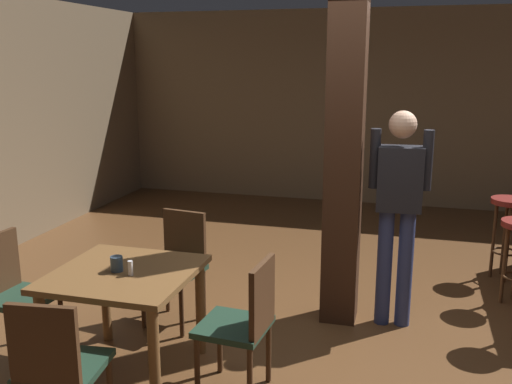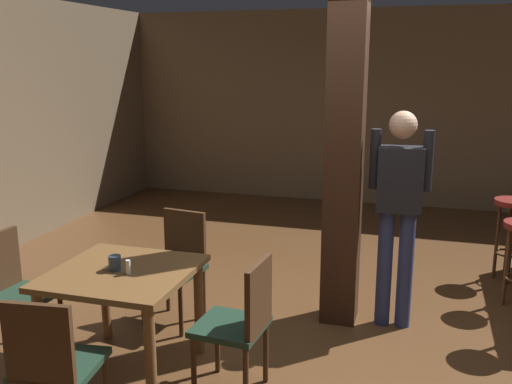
{
  "view_description": "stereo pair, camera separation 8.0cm",
  "coord_description": "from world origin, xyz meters",
  "px_view_note": "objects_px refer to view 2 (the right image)",
  "views": [
    {
      "loc": [
        0.37,
        -3.96,
        2.09
      ],
      "look_at": [
        -0.81,
        0.31,
        1.06
      ],
      "focal_mm": 40.0,
      "sensor_mm": 36.0,
      "label": 1
    },
    {
      "loc": [
        0.45,
        -3.94,
        2.09
      ],
      "look_at": [
        -0.81,
        0.31,
        1.06
      ],
      "focal_mm": 40.0,
      "sensor_mm": 36.0,
      "label": 2
    }
  ],
  "objects_px": {
    "dining_table": "(123,288)",
    "chair_south": "(53,363)",
    "chair_west": "(13,287)",
    "chair_north": "(178,261)",
    "salt_shaker": "(128,267)",
    "bar_stool_far": "(512,221)",
    "standing_person": "(399,204)",
    "chair_east": "(241,320)",
    "napkin_cup": "(115,263)"
  },
  "relations": [
    {
      "from": "chair_west",
      "to": "bar_stool_far",
      "type": "xyz_separation_m",
      "value": [
        3.59,
        2.54,
        0.09
      ]
    },
    {
      "from": "chair_east",
      "to": "bar_stool_far",
      "type": "xyz_separation_m",
      "value": [
        1.87,
        2.57,
        0.09
      ]
    },
    {
      "from": "dining_table",
      "to": "chair_south",
      "type": "xyz_separation_m",
      "value": [
        0.03,
        -0.81,
        -0.1
      ]
    },
    {
      "from": "chair_east",
      "to": "bar_stool_far",
      "type": "height_order",
      "value": "chair_east"
    },
    {
      "from": "chair_east",
      "to": "standing_person",
      "type": "relative_size",
      "value": 0.52
    },
    {
      "from": "chair_north",
      "to": "bar_stool_far",
      "type": "xyz_separation_m",
      "value": [
        2.69,
        1.7,
        0.09
      ]
    },
    {
      "from": "chair_west",
      "to": "salt_shaker",
      "type": "bearing_deg",
      "value": -3.57
    },
    {
      "from": "chair_north",
      "to": "standing_person",
      "type": "distance_m",
      "value": 1.8
    },
    {
      "from": "salt_shaker",
      "to": "standing_person",
      "type": "bearing_deg",
      "value": 38.64
    },
    {
      "from": "napkin_cup",
      "to": "standing_person",
      "type": "height_order",
      "value": "standing_person"
    },
    {
      "from": "dining_table",
      "to": "chair_east",
      "type": "height_order",
      "value": "chair_east"
    },
    {
      "from": "chair_west",
      "to": "salt_shaker",
      "type": "height_order",
      "value": "chair_west"
    },
    {
      "from": "chair_west",
      "to": "standing_person",
      "type": "bearing_deg",
      "value": 25.56
    },
    {
      "from": "salt_shaker",
      "to": "chair_south",
      "type": "bearing_deg",
      "value": -93.94
    },
    {
      "from": "dining_table",
      "to": "chair_north",
      "type": "relative_size",
      "value": 1.01
    },
    {
      "from": "chair_east",
      "to": "chair_south",
      "type": "relative_size",
      "value": 1.0
    },
    {
      "from": "chair_west",
      "to": "standing_person",
      "type": "xyz_separation_m",
      "value": [
        2.59,
        1.24,
        0.5
      ]
    },
    {
      "from": "napkin_cup",
      "to": "salt_shaker",
      "type": "xyz_separation_m",
      "value": [
        0.12,
        -0.04,
        -0.0
      ]
    },
    {
      "from": "chair_east",
      "to": "napkin_cup",
      "type": "bearing_deg",
      "value": 178.97
    },
    {
      "from": "chair_west",
      "to": "salt_shaker",
      "type": "relative_size",
      "value": 9.16
    },
    {
      "from": "standing_person",
      "to": "bar_stool_far",
      "type": "bearing_deg",
      "value": 52.28
    },
    {
      "from": "dining_table",
      "to": "chair_south",
      "type": "distance_m",
      "value": 0.82
    },
    {
      "from": "chair_west",
      "to": "chair_north",
      "type": "relative_size",
      "value": 1.0
    },
    {
      "from": "salt_shaker",
      "to": "chair_north",
      "type": "bearing_deg",
      "value": 94.04
    },
    {
      "from": "chair_south",
      "to": "napkin_cup",
      "type": "distance_m",
      "value": 0.85
    },
    {
      "from": "chair_east",
      "to": "chair_north",
      "type": "height_order",
      "value": "same"
    },
    {
      "from": "chair_east",
      "to": "chair_south",
      "type": "bearing_deg",
      "value": -136.07
    },
    {
      "from": "napkin_cup",
      "to": "standing_person",
      "type": "relative_size",
      "value": 0.06
    },
    {
      "from": "dining_table",
      "to": "bar_stool_far",
      "type": "distance_m",
      "value": 3.71
    },
    {
      "from": "salt_shaker",
      "to": "bar_stool_far",
      "type": "height_order",
      "value": "salt_shaker"
    },
    {
      "from": "bar_stool_far",
      "to": "standing_person",
      "type": "bearing_deg",
      "value": -127.72
    },
    {
      "from": "dining_table",
      "to": "salt_shaker",
      "type": "xyz_separation_m",
      "value": [
        0.08,
        -0.06,
        0.18
      ]
    },
    {
      "from": "napkin_cup",
      "to": "chair_south",
      "type": "bearing_deg",
      "value": -84.95
    },
    {
      "from": "chair_south",
      "to": "bar_stool_far",
      "type": "height_order",
      "value": "chair_south"
    },
    {
      "from": "dining_table",
      "to": "bar_stool_far",
      "type": "relative_size",
      "value": 1.13
    },
    {
      "from": "chair_west",
      "to": "chair_north",
      "type": "xyz_separation_m",
      "value": [
        0.9,
        0.84,
        0.0
      ]
    },
    {
      "from": "chair_east",
      "to": "salt_shaker",
      "type": "height_order",
      "value": "chair_east"
    },
    {
      "from": "salt_shaker",
      "to": "bar_stool_far",
      "type": "xyz_separation_m",
      "value": [
        2.63,
        2.6,
        -0.19
      ]
    },
    {
      "from": "chair_west",
      "to": "napkin_cup",
      "type": "xyz_separation_m",
      "value": [
        0.84,
        -0.02,
        0.28
      ]
    },
    {
      "from": "chair_south",
      "to": "standing_person",
      "type": "relative_size",
      "value": 0.52
    },
    {
      "from": "bar_stool_far",
      "to": "salt_shaker",
      "type": "bearing_deg",
      "value": -135.34
    },
    {
      "from": "chair_east",
      "to": "napkin_cup",
      "type": "height_order",
      "value": "chair_east"
    },
    {
      "from": "chair_south",
      "to": "salt_shaker",
      "type": "height_order",
      "value": "chair_south"
    },
    {
      "from": "standing_person",
      "to": "bar_stool_far",
      "type": "relative_size",
      "value": 2.15
    },
    {
      "from": "chair_east",
      "to": "chair_south",
      "type": "xyz_separation_m",
      "value": [
        -0.81,
        -0.78,
        0.0
      ]
    },
    {
      "from": "chair_west",
      "to": "standing_person",
      "type": "relative_size",
      "value": 0.52
    },
    {
      "from": "chair_east",
      "to": "chair_south",
      "type": "distance_m",
      "value": 1.12
    },
    {
      "from": "chair_south",
      "to": "salt_shaker",
      "type": "distance_m",
      "value": 0.8
    },
    {
      "from": "dining_table",
      "to": "chair_east",
      "type": "distance_m",
      "value": 0.85
    },
    {
      "from": "dining_table",
      "to": "chair_south",
      "type": "relative_size",
      "value": 1.01
    }
  ]
}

